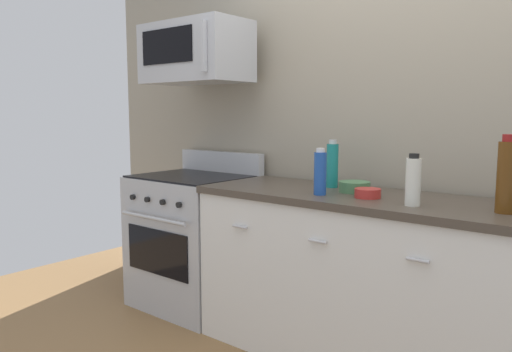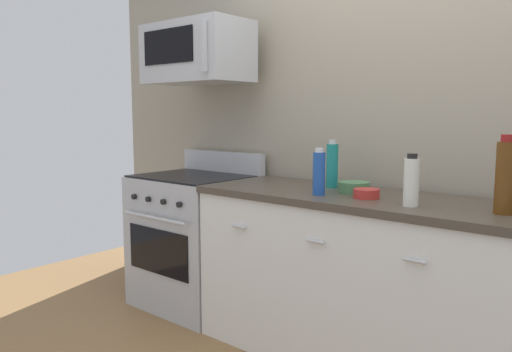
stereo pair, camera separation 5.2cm
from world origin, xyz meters
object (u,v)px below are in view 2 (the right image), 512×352
Objects in this scene: bottle_soda_blue at (319,173)px; bowl_green_glaze at (354,187)px; bottle_vinegar_white at (411,181)px; bottle_sparkling_teal at (332,165)px; bottle_wine_amber at (505,177)px; microwave at (197,53)px; bowl_red_small at (366,193)px; range_oven at (195,239)px.

bottle_soda_blue reaches higher than bowl_green_glaze.
bottle_vinegar_white is 0.88× the size of bottle_sparkling_teal.
bottle_sparkling_teal is at bearing 168.95° from bottle_wine_amber.
microwave reaches higher than bottle_wine_amber.
microwave is at bearing 175.23° from bowl_red_small.
range_oven is at bearing 178.31° from bottle_wine_amber.
range_oven is at bearing -177.61° from bowl_green_glaze.
bottle_wine_amber is at bearing 12.14° from bottle_vinegar_white.
bottle_wine_amber is (1.99, -0.06, 0.61)m from range_oven.
bottle_soda_blue is at bearing -117.06° from bowl_green_glaze.
bottle_wine_amber is 0.98m from bottle_sparkling_teal.
range_oven is 1.19m from bottle_sparkling_teal.
bowl_red_small is (-0.64, -0.01, -0.14)m from bottle_wine_amber.
bottle_vinegar_white is 0.45m from bowl_green_glaze.
bowl_red_small is (0.24, 0.07, -0.09)m from bottle_soda_blue.
bottle_sparkling_teal reaches higher than bottle_soda_blue.
bottle_wine_amber reaches higher than bottle_sparkling_teal.
bottle_vinegar_white is at bearing -25.38° from bowl_green_glaze.
bottle_wine_amber is 2.00× the size of bowl_green_glaze.
microwave is 1.34m from bottle_soda_blue.
bottle_wine_amber is 2.54× the size of bowl_red_small.
range_oven is at bearing -172.83° from bottle_sparkling_teal.
bowl_green_glaze is at bearing -22.86° from bottle_sparkling_teal.
bowl_green_glaze is at bearing 62.94° from bottle_soda_blue.
bottle_sparkling_teal is (-0.96, 0.19, -0.03)m from bottle_wine_amber.
bowl_red_small is (1.35, -0.07, 0.48)m from range_oven.
microwave is 1.78m from bottle_vinegar_white.
bottle_soda_blue is 0.23m from bowl_green_glaze.
microwave is 3.02× the size of bottle_soda_blue.
bottle_vinegar_white is 0.29m from bowl_red_small.
bottle_soda_blue is at bearing -7.30° from range_oven.
bottle_wine_amber is at bearing 5.47° from bottle_soda_blue.
microwave reaches higher than bottle_soda_blue.
bottle_wine_amber is 1.37× the size of bottle_soda_blue.
range_oven is 4.40× the size of bottle_vinegar_white.
bottle_vinegar_white reaches higher than bowl_red_small.
bottle_wine_amber is at bearing -11.05° from bottle_sparkling_teal.
bottle_vinegar_white is 0.98× the size of bottle_soda_blue.
bottle_sparkling_teal is at bearing 148.71° from bowl_red_small.
microwave is at bearing 177.02° from bottle_wine_amber.
bowl_red_small is (0.32, -0.20, -0.11)m from bottle_sparkling_teal.
microwave reaches higher than bowl_red_small.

